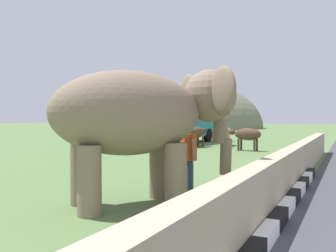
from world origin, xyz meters
TOP-DOWN VIEW (x-y plane):
  - barrier_parapet at (2.00, 4.12)m, footprint 28.00×0.36m
  - elephant at (2.28, 6.52)m, footprint 3.89×3.76m
  - person_handler at (3.41, 6.05)m, footprint 0.50×0.54m
  - bus_teal at (18.76, 13.50)m, footprint 8.18×2.98m
  - cow_near at (15.20, 7.73)m, footprint 0.82×1.92m
  - cow_mid at (18.29, 9.87)m, footprint 1.93×0.96m
  - cow_far at (16.22, 11.04)m, footprint 1.93×0.88m
  - hill_east at (55.00, 26.60)m, footprint 27.57×22.05m

SIDE VIEW (x-z plane):
  - hill_east at x=55.00m, z-range -7.85..7.85m
  - barrier_parapet at x=2.00m, z-range 0.00..1.00m
  - cow_near at x=15.20m, z-range 0.26..1.48m
  - cow_mid at x=18.29m, z-range 0.26..1.48m
  - cow_far at x=16.22m, z-range 0.26..1.48m
  - person_handler at x=3.41m, z-range 0.10..1.75m
  - elephant at x=2.28m, z-range 0.41..3.25m
  - bus_teal at x=18.76m, z-range 0.33..3.83m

